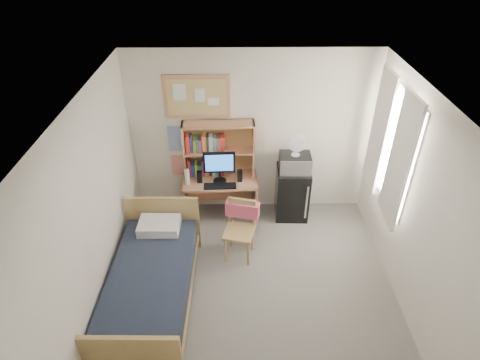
{
  "coord_description": "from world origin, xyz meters",
  "views": [
    {
      "loc": [
        -0.23,
        -3.26,
        4.1
      ],
      "look_at": [
        -0.18,
        1.2,
        1.09
      ],
      "focal_mm": 30.0,
      "sensor_mm": 36.0,
      "label": 1
    }
  ],
  "objects_px": {
    "speaker_left": "(200,177)",
    "speaker_right": "(240,176)",
    "mini_fridge": "(292,192)",
    "monitor": "(219,167)",
    "desk": "(220,198)",
    "bed": "(152,286)",
    "microwave": "(295,163)",
    "bulletin_board": "(197,97)",
    "desk_chair": "(239,232)",
    "desk_fan": "(296,146)"
  },
  "relations": [
    {
      "from": "desk",
      "to": "microwave",
      "type": "xyz_separation_m",
      "value": [
        1.12,
        0.01,
        0.63
      ]
    },
    {
      "from": "microwave",
      "to": "speaker_right",
      "type": "bearing_deg",
      "value": -173.79
    },
    {
      "from": "desk_fan",
      "to": "bulletin_board",
      "type": "bearing_deg",
      "value": 171.08
    },
    {
      "from": "desk_chair",
      "to": "monitor",
      "type": "height_order",
      "value": "monitor"
    },
    {
      "from": "desk",
      "to": "microwave",
      "type": "relative_size",
      "value": 2.47
    },
    {
      "from": "desk_chair",
      "to": "desk_fan",
      "type": "distance_m",
      "value": 1.49
    },
    {
      "from": "mini_fridge",
      "to": "speaker_right",
      "type": "relative_size",
      "value": 4.58
    },
    {
      "from": "speaker_left",
      "to": "speaker_right",
      "type": "distance_m",
      "value": 0.6
    },
    {
      "from": "monitor",
      "to": "microwave",
      "type": "xyz_separation_m",
      "value": [
        1.12,
        0.07,
        0.02
      ]
    },
    {
      "from": "bulletin_board",
      "to": "monitor",
      "type": "relative_size",
      "value": 1.89
    },
    {
      "from": "desk",
      "to": "mini_fridge",
      "type": "relative_size",
      "value": 1.33
    },
    {
      "from": "bed",
      "to": "speaker_right",
      "type": "bearing_deg",
      "value": 57.43
    },
    {
      "from": "desk_fan",
      "to": "microwave",
      "type": "bearing_deg",
      "value": 0.0
    },
    {
      "from": "desk_chair",
      "to": "desk_fan",
      "type": "height_order",
      "value": "desk_fan"
    },
    {
      "from": "mini_fridge",
      "to": "bed",
      "type": "height_order",
      "value": "mini_fridge"
    },
    {
      "from": "mini_fridge",
      "to": "speaker_left",
      "type": "distance_m",
      "value": 1.47
    },
    {
      "from": "monitor",
      "to": "microwave",
      "type": "relative_size",
      "value": 1.08
    },
    {
      "from": "desk",
      "to": "monitor",
      "type": "xyz_separation_m",
      "value": [
        0.0,
        -0.06,
        0.6
      ]
    },
    {
      "from": "microwave",
      "to": "monitor",
      "type": "bearing_deg",
      "value": -174.29
    },
    {
      "from": "desk",
      "to": "speaker_right",
      "type": "distance_m",
      "value": 0.54
    },
    {
      "from": "speaker_left",
      "to": "speaker_right",
      "type": "height_order",
      "value": "speaker_right"
    },
    {
      "from": "bulletin_board",
      "to": "desk",
      "type": "height_order",
      "value": "bulletin_board"
    },
    {
      "from": "desk_chair",
      "to": "desk_fan",
      "type": "xyz_separation_m",
      "value": [
        0.84,
        0.91,
        0.84
      ]
    },
    {
      "from": "bed",
      "to": "microwave",
      "type": "distance_m",
      "value": 2.67
    },
    {
      "from": "desk",
      "to": "mini_fridge",
      "type": "distance_m",
      "value": 1.13
    },
    {
      "from": "desk_fan",
      "to": "monitor",
      "type": "bearing_deg",
      "value": -174.29
    },
    {
      "from": "monitor",
      "to": "speaker_left",
      "type": "relative_size",
      "value": 2.74
    },
    {
      "from": "mini_fridge",
      "to": "speaker_left",
      "type": "relative_size",
      "value": 4.66
    },
    {
      "from": "monitor",
      "to": "speaker_left",
      "type": "xyz_separation_m",
      "value": [
        -0.3,
        -0.01,
        -0.16
      ]
    },
    {
      "from": "bulletin_board",
      "to": "microwave",
      "type": "relative_size",
      "value": 2.05
    },
    {
      "from": "desk_fan",
      "to": "speaker_right",
      "type": "bearing_deg",
      "value": -173.79
    },
    {
      "from": "speaker_right",
      "to": "desk_fan",
      "type": "relative_size",
      "value": 0.58
    },
    {
      "from": "desk",
      "to": "bed",
      "type": "xyz_separation_m",
      "value": [
        -0.8,
        -1.7,
        -0.09
      ]
    },
    {
      "from": "bed",
      "to": "microwave",
      "type": "relative_size",
      "value": 4.25
    },
    {
      "from": "bed",
      "to": "monitor",
      "type": "distance_m",
      "value": 1.95
    },
    {
      "from": "mini_fridge",
      "to": "bed",
      "type": "bearing_deg",
      "value": -136.03
    },
    {
      "from": "desk_chair",
      "to": "speaker_right",
      "type": "bearing_deg",
      "value": 102.27
    },
    {
      "from": "bed",
      "to": "desk_fan",
      "type": "relative_size",
      "value": 6.16
    },
    {
      "from": "bed",
      "to": "speaker_right",
      "type": "distance_m",
      "value": 2.05
    },
    {
      "from": "bulletin_board",
      "to": "speaker_right",
      "type": "bearing_deg",
      "value": -29.1
    },
    {
      "from": "desk_fan",
      "to": "desk_chair",
      "type": "bearing_deg",
      "value": -130.77
    },
    {
      "from": "desk_chair",
      "to": "mini_fridge",
      "type": "bearing_deg",
      "value": 61.22
    },
    {
      "from": "monitor",
      "to": "speaker_right",
      "type": "xyz_separation_m",
      "value": [
        0.3,
        0.01,
        -0.16
      ]
    },
    {
      "from": "bulletin_board",
      "to": "bed",
      "type": "xyz_separation_m",
      "value": [
        -0.5,
        -1.99,
        -1.65
      ]
    },
    {
      "from": "microwave",
      "to": "speaker_left",
      "type": "bearing_deg",
      "value": -174.58
    },
    {
      "from": "monitor",
      "to": "microwave",
      "type": "bearing_deg",
      "value": 1.37
    },
    {
      "from": "bed",
      "to": "microwave",
      "type": "height_order",
      "value": "microwave"
    },
    {
      "from": "bed",
      "to": "desk_chair",
      "type": "bearing_deg",
      "value": 37.71
    },
    {
      "from": "mini_fridge",
      "to": "desk_fan",
      "type": "bearing_deg",
      "value": -90.0
    },
    {
      "from": "desk",
      "to": "speaker_right",
      "type": "relative_size",
      "value": 6.11
    }
  ]
}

